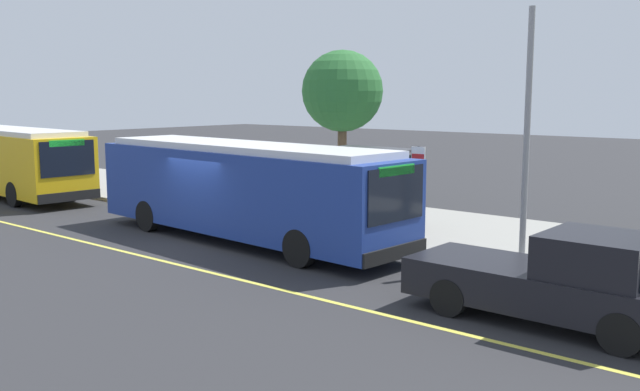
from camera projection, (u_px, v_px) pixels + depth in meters
name	position (u px, v px, depth m)	size (l,w,h in m)	color
ground_plane	(201.00, 242.00, 20.77)	(120.00, 120.00, 0.00)	#2B2B2D
sidewalk_curb	(327.00, 214.00, 25.33)	(44.00, 6.40, 0.15)	gray
lane_stripe_center	(140.00, 255.00, 19.09)	(36.00, 0.14, 0.01)	#E0D64C
transit_bus_main	(244.00, 188.00, 20.78)	(11.60, 3.28, 2.95)	navy
transit_bus_second	(4.00, 158.00, 30.46)	(12.16, 3.40, 2.95)	gold
pickup_truck	(559.00, 281.00, 13.26)	(5.41, 2.07, 1.85)	black
bus_shelter	(367.00, 169.00, 23.33)	(2.90, 1.60, 2.48)	#333338
waiting_bench	(372.00, 208.00, 23.26)	(1.60, 0.48, 0.95)	brown
route_sign_post	(418.00, 181.00, 19.67)	(0.44, 0.08, 2.80)	#333338
pedestrian_commuter	(411.00, 206.00, 20.49)	(0.24, 0.40, 1.69)	#282D47
street_tree_near_shelter	(342.00, 92.00, 27.46)	(3.22, 3.22, 5.99)	brown
utility_pole	(527.00, 136.00, 17.54)	(0.16, 0.16, 6.40)	gray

